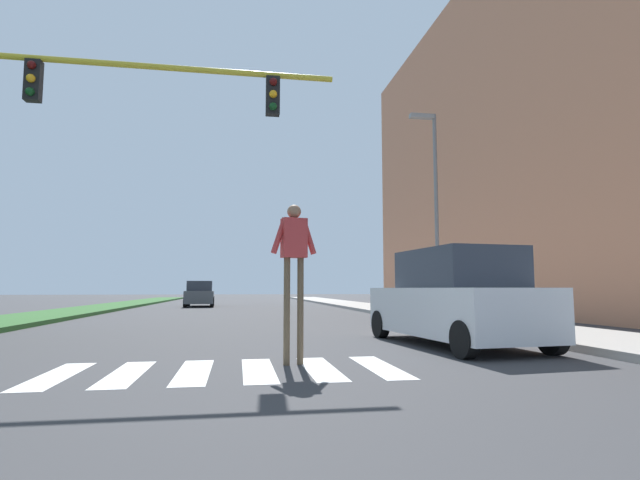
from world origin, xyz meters
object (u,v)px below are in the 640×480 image
suv_crossing (454,300)px  street_lamp_right (434,195)px  sedan_midblock (200,295)px  traffic_light_gantry (27,119)px  pedestrian_performer (294,257)px

suv_crossing → street_lamp_right: bearing=70.0°
street_lamp_right → sedan_midblock: bearing=120.5°
traffic_light_gantry → pedestrian_performer: size_ratio=3.36×
pedestrian_performer → sedan_midblock: pedestrian_performer is taller
traffic_light_gantry → sedan_midblock: bearing=86.2°
sedan_midblock → pedestrian_performer: bearing=-82.6°
suv_crossing → sedan_midblock: bearing=106.4°
suv_crossing → pedestrian_performer: bearing=-150.7°
pedestrian_performer → sedan_midblock: (-3.28, 25.28, -0.90)m
street_lamp_right → pedestrian_performer: (-6.20, -9.20, -2.93)m
street_lamp_right → suv_crossing: (-2.62, -7.19, -3.66)m
traffic_light_gantry → pedestrian_performer: traffic_light_gantry is taller
suv_crossing → sedan_midblock: 24.27m
street_lamp_right → suv_crossing: street_lamp_right is taller
street_lamp_right → traffic_light_gantry: bearing=-147.2°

